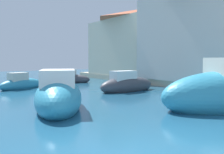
% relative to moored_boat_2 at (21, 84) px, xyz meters
% --- Properties ---
extents(moored_boat_2, '(3.50, 2.28, 1.31)m').
position_rel_moored_boat_2_xyz_m(moored_boat_2, '(0.00, 0.00, 0.00)').
color(moored_boat_2, teal).
rests_on(moored_boat_2, ground).
extents(moored_boat_6, '(4.12, 1.52, 1.54)m').
position_rel_moored_boat_2_xyz_m(moored_boat_6, '(5.14, -5.01, 0.07)').
color(moored_boat_6, '#3F3F47').
rests_on(moored_boat_6, ground).
extents(moored_boat_7, '(3.70, 5.28, 1.96)m').
position_rel_moored_boat_2_xyz_m(moored_boat_7, '(-0.56, -7.89, 0.19)').
color(moored_boat_7, teal).
rests_on(moored_boat_7, ground).
extents(moored_boat_8, '(3.19, 2.94, 1.36)m').
position_rel_moored_boat_2_xyz_m(moored_boat_8, '(4.73, 2.39, 0.02)').
color(moored_boat_8, '#3F3F47').
rests_on(moored_boat_8, ground).
extents(waterfront_building_main, '(6.87, 10.18, 7.55)m').
position_rel_moored_boat_2_xyz_m(waterfront_building_main, '(11.74, -6.75, 4.01)').
color(waterfront_building_main, beige).
rests_on(waterfront_building_main, quay_promenade).
extents(waterfront_building_annex, '(6.31, 10.26, 6.38)m').
position_rel_moored_boat_2_xyz_m(waterfront_building_annex, '(11.74, 1.61, 3.42)').
color(waterfront_building_annex, beige).
rests_on(waterfront_building_annex, quay_promenade).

